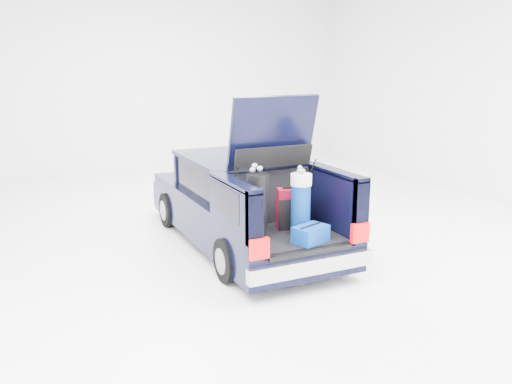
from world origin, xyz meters
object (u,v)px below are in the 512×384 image
blue_golf_bag (301,204)px  blue_duffel (311,234)px  car (240,203)px  black_golf_bag (256,207)px  red_suitcase (291,209)px

blue_golf_bag → blue_duffel: size_ratio=1.80×
blue_golf_bag → car: bearing=95.3°
black_golf_bag → blue_golf_bag: bearing=-18.8°
blue_golf_bag → blue_duffel: bearing=-97.6°
red_suitcase → black_golf_bag: 0.77m
red_suitcase → blue_duffel: bearing=-78.0°
car → red_suitcase: size_ratio=7.58×
red_suitcase → black_golf_bag: (-0.68, -0.31, 0.18)m
red_suitcase → blue_golf_bag: size_ratio=0.64×
black_golf_bag → blue_duffel: black_golf_bag is taller
black_golf_bag → blue_duffel: size_ratio=1.94×
blue_duffel → red_suitcase: bearing=65.9°
blue_golf_bag → blue_duffel: (-0.04, -0.35, -0.32)m
car → black_golf_bag: (-0.50, -1.68, 0.39)m
red_suitcase → black_golf_bag: bearing=-139.5°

